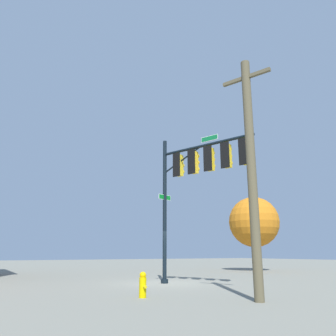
{
  "coord_description": "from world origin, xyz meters",
  "views": [
    {
      "loc": [
        15.07,
        -8.7,
        1.45
      ],
      "look_at": [
        0.2,
        0.08,
        5.77
      ],
      "focal_mm": 36.31,
      "sensor_mm": 36.0,
      "label": 1
    }
  ],
  "objects_px": {
    "fire_hydrant": "(143,285)",
    "tree_near": "(254,222)",
    "signal_pole_assembly": "(199,171)",
    "utility_pole": "(251,168)"
  },
  "relations": [
    {
      "from": "utility_pole",
      "to": "fire_hydrant",
      "type": "xyz_separation_m",
      "value": [
        -2.7,
        -2.58,
        -3.74
      ]
    },
    {
      "from": "signal_pole_assembly",
      "to": "utility_pole",
      "type": "xyz_separation_m",
      "value": [
        5.11,
        -1.55,
        -1.16
      ]
    },
    {
      "from": "fire_hydrant",
      "to": "tree_near",
      "type": "xyz_separation_m",
      "value": [
        -10.59,
        15.68,
        3.57
      ]
    },
    {
      "from": "signal_pole_assembly",
      "to": "fire_hydrant",
      "type": "height_order",
      "value": "signal_pole_assembly"
    },
    {
      "from": "utility_pole",
      "to": "tree_near",
      "type": "xyz_separation_m",
      "value": [
        -13.29,
        13.1,
        -0.17
      ]
    },
    {
      "from": "utility_pole",
      "to": "tree_near",
      "type": "height_order",
      "value": "utility_pole"
    },
    {
      "from": "utility_pole",
      "to": "tree_near",
      "type": "bearing_deg",
      "value": 135.42
    },
    {
      "from": "signal_pole_assembly",
      "to": "fire_hydrant",
      "type": "bearing_deg",
      "value": -59.83
    },
    {
      "from": "utility_pole",
      "to": "tree_near",
      "type": "relative_size",
      "value": 1.33
    },
    {
      "from": "tree_near",
      "to": "signal_pole_assembly",
      "type": "bearing_deg",
      "value": -54.67
    }
  ]
}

